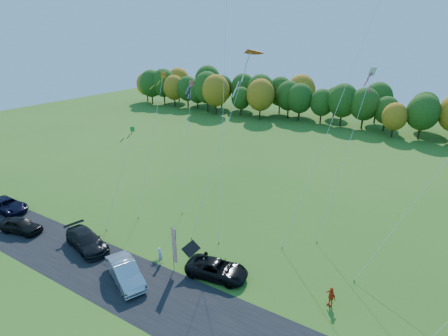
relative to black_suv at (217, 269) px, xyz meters
The scene contains 20 objects.
ground 2.91m from the black_suv, behind, with size 160.00×160.00×0.00m, color #306019.
asphalt_strip 5.18m from the black_suv, 123.10° to the right, with size 90.00×6.00×0.01m, color black.
tree_line 54.77m from the black_suv, 92.94° to the left, with size 116.00×12.00×10.00m, color #1E4711, non-canonical shape.
black_suv is the anchor object (origin of this frame).
silver_sedan 7.26m from the black_suv, 144.02° to the right, with size 1.76×5.04×1.66m, color #B3B3B8.
dark_truck_a 12.65m from the black_suv, 167.16° to the right, with size 2.23×5.48×1.59m, color black.
dark_truck_b 20.68m from the black_suv, 167.76° to the right, with size 1.75×4.35×1.48m, color black.
dark_suv_west 26.00m from the black_suv, behind, with size 2.36×5.13×1.42m, color black.
person_tailgate_a 5.12m from the black_suv, 167.57° to the right, with size 0.57×0.38×1.57m, color silver.
person_tailgate_b 1.16m from the black_suv, behind, with size 0.86×0.67×1.78m, color gray.
person_east 8.87m from the black_suv, ahead, with size 0.91×0.38×1.55m, color red.
feather_flag 3.98m from the black_suv, 159.06° to the right, with size 0.54×0.21×4.21m.
kite_delta_blue 17.58m from the black_suv, 118.18° to the left, with size 6.73×11.44×30.92m.
kite_parafoil_orange 20.32m from the black_suv, 64.45° to the left, with size 7.87×12.80×31.66m.
kite_delta_red 11.83m from the black_suv, 118.60° to the left, with size 3.00×8.73×18.17m.
kite_parafoil_rainbow 17.87m from the black_suv, 34.83° to the left, with size 9.12×9.11×16.46m.
kite_diamond_yellow 16.37m from the black_suv, 150.85° to the left, with size 2.41×8.06×14.82m.
kite_diamond_green 14.57m from the black_suv, 167.59° to the left, with size 1.52×6.23×9.64m.
kite_diamond_white 15.56m from the black_suv, 63.12° to the left, with size 2.34×7.54×16.01m.
kite_diamond_pink 15.25m from the black_suv, 136.12° to the left, with size 2.94×6.16×13.85m.
Camera 1 is at (15.46, -19.32, 18.39)m, focal length 28.00 mm.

